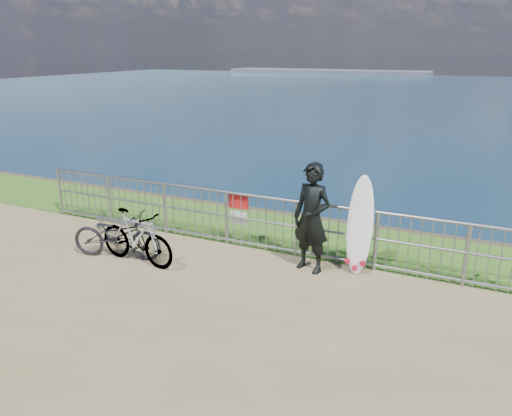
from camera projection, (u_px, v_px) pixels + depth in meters
The scene contains 8 objects.
grass_strip at pixel (271, 230), 10.96m from camera, with size 120.00×120.00×0.00m, color #2C5B19.
seascape at pixel (327, 74), 154.70m from camera, with size 260.00×260.00×5.00m.
railing at pixel (250, 220), 9.84m from camera, with size 10.06×0.10×1.13m.
surfer at pixel (312, 218), 8.73m from camera, with size 0.72×0.47×1.97m, color black.
surfboard at pixel (360, 229), 8.73m from camera, with size 0.48×0.43×1.75m.
bicycle_near at pixel (117, 235), 9.41m from camera, with size 0.61×1.74×0.92m, color black.
bicycle_far at pixel (136, 237), 9.15m from camera, with size 0.48×1.70×1.02m, color black.
bike_rack at pixel (127, 225), 10.48m from camera, with size 1.62×0.05×0.34m.
Camera 1 is at (4.06, -6.76, 3.83)m, focal length 35.00 mm.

